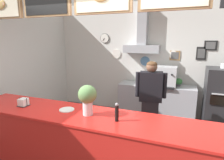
% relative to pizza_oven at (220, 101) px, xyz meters
% --- Properties ---
extents(back_wall_assembly, '(5.09, 2.92, 2.99)m').
position_rel_pizza_oven_xyz_m(back_wall_assembly, '(-1.81, 0.51, 0.86)').
color(back_wall_assembly, gray).
rests_on(back_wall_assembly, ground_plane).
extents(service_counter, '(4.05, 0.71, 1.04)m').
position_rel_pizza_oven_xyz_m(service_counter, '(-1.81, -2.38, -0.20)').
color(service_counter, red).
rests_on(service_counter, ground_plane).
extents(back_prep_counter, '(1.88, 0.56, 0.89)m').
position_rel_pizza_oven_xyz_m(back_prep_counter, '(-1.39, 0.26, -0.28)').
color(back_prep_counter, '#A3A5AD').
rests_on(back_prep_counter, ground_plane).
extents(pizza_oven, '(0.63, 0.69, 1.53)m').
position_rel_pizza_oven_xyz_m(pizza_oven, '(0.00, 0.00, 0.00)').
color(pizza_oven, '#232326').
rests_on(pizza_oven, ground_plane).
extents(shop_worker, '(0.57, 0.28, 1.63)m').
position_rel_pizza_oven_xyz_m(shop_worker, '(-1.33, -1.00, 0.17)').
color(shop_worker, '#232328').
rests_on(shop_worker, ground_plane).
extents(espresso_machine, '(0.50, 0.55, 0.48)m').
position_rel_pizza_oven_xyz_m(espresso_machine, '(-1.18, 0.24, 0.41)').
color(espresso_machine, silver).
rests_on(espresso_machine, back_prep_counter).
extents(potted_basil, '(0.17, 0.17, 0.20)m').
position_rel_pizza_oven_xyz_m(potted_basil, '(-0.87, 0.30, 0.29)').
color(potted_basil, '#4C4C51').
rests_on(potted_basil, back_prep_counter).
extents(potted_sage, '(0.16, 0.16, 0.22)m').
position_rel_pizza_oven_xyz_m(potted_sage, '(-1.83, 0.27, 0.31)').
color(potted_sage, '#4C4C51').
rests_on(potted_sage, back_prep_counter).
extents(basil_vase, '(0.25, 0.25, 0.41)m').
position_rel_pizza_oven_xyz_m(basil_vase, '(-1.92, -2.37, 0.56)').
color(basil_vase, silver).
rests_on(basil_vase, service_counter).
extents(condiment_plate, '(0.21, 0.21, 0.01)m').
position_rel_pizza_oven_xyz_m(condiment_plate, '(-2.28, -2.33, 0.33)').
color(condiment_plate, white).
rests_on(condiment_plate, service_counter).
extents(napkin_holder, '(0.15, 0.14, 0.13)m').
position_rel_pizza_oven_xyz_m(napkin_holder, '(-2.99, -2.42, 0.37)').
color(napkin_holder, '#262628').
rests_on(napkin_holder, service_counter).
extents(pepper_grinder, '(0.05, 0.05, 0.23)m').
position_rel_pizza_oven_xyz_m(pepper_grinder, '(-1.50, -2.43, 0.44)').
color(pepper_grinder, black).
rests_on(pepper_grinder, service_counter).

